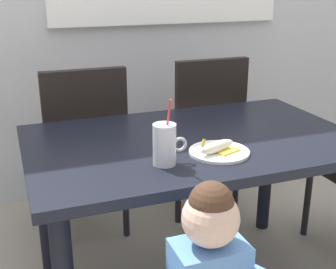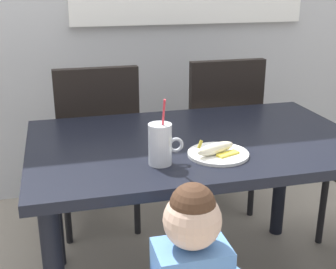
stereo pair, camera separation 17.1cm
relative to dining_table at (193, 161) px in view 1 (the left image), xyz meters
The scene contains 6 objects.
dining_table is the anchor object (origin of this frame).
dining_chair_left 0.74m from the dining_table, 118.94° to the left, with size 0.44×0.44×0.96m.
dining_chair_right 0.77m from the dining_table, 62.33° to the left, with size 0.44×0.45×0.96m.
milk_cup 0.35m from the dining_table, 132.98° to the right, with size 0.13×0.08×0.25m.
snack_plate 0.23m from the dining_table, 83.36° to the right, with size 0.23×0.23×0.01m, color white.
peeled_banana 0.25m from the dining_table, 87.09° to the right, with size 0.18×0.13×0.07m.
Camera 1 is at (-0.71, -1.61, 1.38)m, focal length 47.88 mm.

